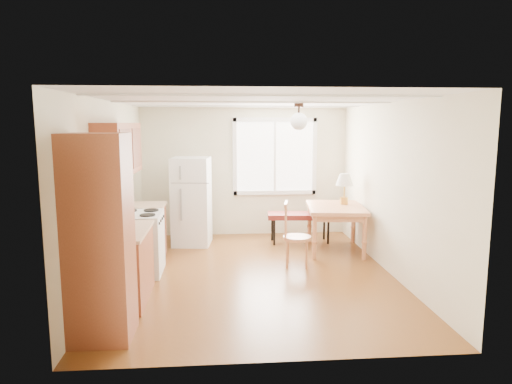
{
  "coord_description": "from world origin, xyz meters",
  "views": [
    {
      "loc": [
        -0.49,
        -6.42,
        2.19
      ],
      "look_at": [
        0.07,
        0.48,
        1.15
      ],
      "focal_mm": 32.0,
      "sensor_mm": 36.0,
      "label": 1
    }
  ],
  "objects": [
    {
      "name": "chair",
      "position": [
        0.6,
        0.38,
        0.57
      ],
      "size": [
        0.46,
        0.45,
        0.99
      ],
      "rotation": [
        0.0,
        0.0,
        -0.2
      ],
      "color": "#B36C45",
      "rests_on": "ground"
    },
    {
      "name": "window_unit",
      "position": [
        0.6,
        2.47,
        1.55
      ],
      "size": [
        1.64,
        0.05,
        1.51
      ],
      "color": "white",
      "rests_on": "room_shell"
    },
    {
      "name": "room_shell",
      "position": [
        0.0,
        0.0,
        1.25
      ],
      "size": [
        4.6,
        5.6,
        2.62
      ],
      "color": "#532B11",
      "rests_on": "ground"
    },
    {
      "name": "dining_table",
      "position": [
        1.5,
        1.17,
        0.68
      ],
      "size": [
        1.09,
        1.36,
        0.79
      ],
      "rotation": [
        0.0,
        0.0,
        -0.12
      ],
      "color": "#B36C45",
      "rests_on": "ground"
    },
    {
      "name": "refrigerator",
      "position": [
        -1.0,
        1.8,
        0.8
      ],
      "size": [
        0.73,
        0.73,
        1.59
      ],
      "rotation": [
        0.0,
        0.0,
        -0.11
      ],
      "color": "white",
      "rests_on": "ground"
    },
    {
      "name": "kitchen_run",
      "position": [
        -1.72,
        -0.63,
        0.84
      ],
      "size": [
        0.65,
        3.4,
        2.2
      ],
      "color": "brown",
      "rests_on": "ground"
    },
    {
      "name": "bench",
      "position": [
        0.99,
        1.77,
        0.49
      ],
      "size": [
        1.22,
        0.54,
        0.55
      ],
      "rotation": [
        0.0,
        0.0,
        -0.09
      ],
      "color": "#5B1815",
      "rests_on": "ground"
    },
    {
      "name": "table_lamp",
      "position": [
        1.69,
        1.34,
        1.18
      ],
      "size": [
        0.31,
        0.31,
        0.54
      ],
      "rotation": [
        0.0,
        0.0,
        -0.44
      ],
      "color": "#B48A39",
      "rests_on": "dining_table"
    },
    {
      "name": "coffee_maker",
      "position": [
        -1.72,
        -1.05,
        1.02
      ],
      "size": [
        0.2,
        0.24,
        0.32
      ],
      "rotation": [
        0.0,
        0.0,
        0.22
      ],
      "color": "black",
      "rests_on": "kitchen_run"
    },
    {
      "name": "pendant_light",
      "position": [
        0.7,
        0.4,
        2.24
      ],
      "size": [
        0.26,
        0.26,
        0.4
      ],
      "color": "black",
      "rests_on": "room_shell"
    },
    {
      "name": "kettle",
      "position": [
        -1.8,
        -1.0,
        0.99
      ],
      "size": [
        0.12,
        0.12,
        0.23
      ],
      "color": "red",
      "rests_on": "kitchen_run"
    }
  ]
}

